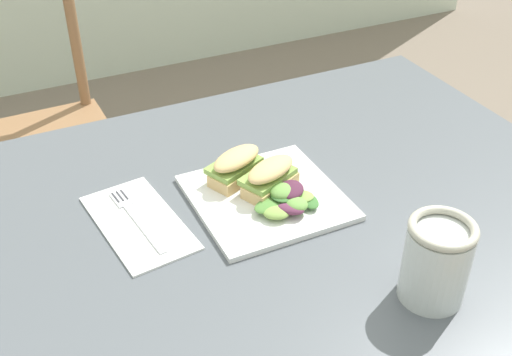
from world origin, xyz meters
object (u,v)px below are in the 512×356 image
at_px(dining_table, 248,273).
at_px(chair_wooden_far, 40,137).
at_px(sandwich_half_back, 236,166).
at_px(plate_lunch, 266,197).
at_px(mason_jar_iced_tea, 436,265).
at_px(fork_on_napkin, 134,215).
at_px(sandwich_half_front, 270,177).

bearing_deg(dining_table, chair_wooden_far, 103.84).
bearing_deg(sandwich_half_back, plate_lunch, -68.01).
relative_size(chair_wooden_far, sandwich_half_back, 7.68).
bearing_deg(plate_lunch, chair_wooden_far, 106.90).
bearing_deg(dining_table, mason_jar_iced_tea, -60.89).
height_order(sandwich_half_back, fork_on_napkin, sandwich_half_back).
xyz_separation_m(plate_lunch, sandwich_half_back, (-0.03, 0.06, 0.03)).
bearing_deg(plate_lunch, sandwich_half_front, 39.72).
xyz_separation_m(chair_wooden_far, mason_jar_iced_tea, (0.38, -1.20, 0.35)).
distance_m(chair_wooden_far, sandwich_half_front, 0.99).
distance_m(sandwich_half_back, mason_jar_iced_tea, 0.39).
bearing_deg(sandwich_half_front, dining_table, -150.69).
bearing_deg(sandwich_half_front, plate_lunch, -140.28).
height_order(chair_wooden_far, sandwich_half_front, chair_wooden_far).
bearing_deg(fork_on_napkin, sandwich_half_front, -9.72).
distance_m(dining_table, sandwich_half_front, 0.18).
xyz_separation_m(chair_wooden_far, plate_lunch, (0.27, -0.90, 0.30)).
bearing_deg(sandwich_half_front, chair_wooden_far, 107.75).
height_order(fork_on_napkin, mason_jar_iced_tea, mason_jar_iced_tea).
bearing_deg(sandwich_half_front, sandwich_half_back, 124.38).
height_order(chair_wooden_far, mason_jar_iced_tea, chair_wooden_far).
height_order(plate_lunch, sandwich_half_back, sandwich_half_back).
relative_size(dining_table, chair_wooden_far, 1.41).
relative_size(sandwich_half_back, fork_on_napkin, 0.61).
xyz_separation_m(chair_wooden_far, sandwich_half_back, (0.25, -0.84, 0.33)).
height_order(dining_table, sandwich_half_back, sandwich_half_back).
bearing_deg(sandwich_half_back, sandwich_half_front, -55.62).
xyz_separation_m(sandwich_half_front, sandwich_half_back, (-0.04, 0.06, 0.00)).
xyz_separation_m(plate_lunch, fork_on_napkin, (-0.22, 0.05, 0.00)).
distance_m(plate_lunch, mason_jar_iced_tea, 0.32).
xyz_separation_m(sandwich_half_front, fork_on_napkin, (-0.23, 0.04, -0.03)).
xyz_separation_m(chair_wooden_far, fork_on_napkin, (0.06, -0.85, 0.30)).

